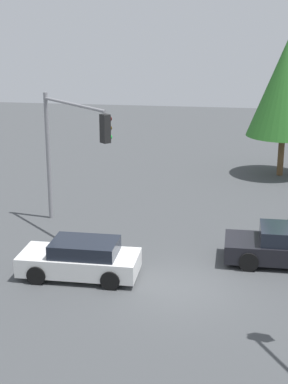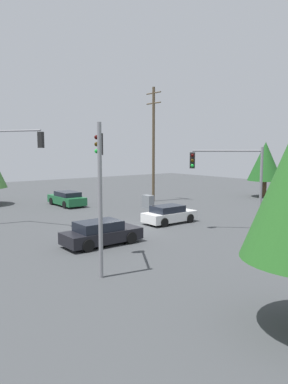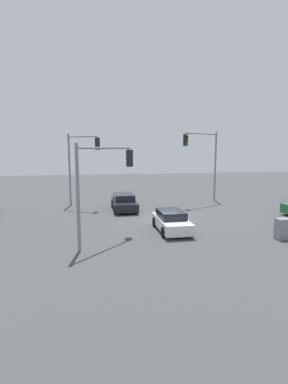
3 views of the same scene
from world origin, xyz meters
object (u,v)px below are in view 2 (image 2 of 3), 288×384
Objects in this scene: sedan_dark at (101,233)px; sedan_green at (67,199)px; traffic_signal_main at (10,159)px; sedan_white at (169,214)px; traffic_signal_cross at (231,173)px; electrical_cabinet at (148,202)px; traffic_signal_aux at (100,172)px.

sedan_green is (-14.43, 4.97, 0.00)m from sedan_dark.
sedan_dark is 9.40m from traffic_signal_main.
sedan_dark is at bearing -72.67° from sedan_white.
electrical_cabinet is at bearing -53.96° from traffic_signal_cross.
traffic_signal_main is (6.28, -7.30, 4.08)m from sedan_green.
traffic_signal_aux is (18.09, -7.19, 3.76)m from sedan_green.
traffic_signal_aux reaches higher than sedan_dark.
traffic_signal_aux is at bearing 51.49° from traffic_signal_cross.
sedan_dark is 0.66× the size of traffic_signal_main.
sedan_dark is at bearing -109.00° from sedan_green.
electrical_cabinet is (-8.36, 10.04, -0.06)m from sedan_dark.
sedan_green is 17.28m from traffic_signal_cross.
sedan_green is at bearing 161.00° from sedan_dark.
traffic_signal_cross is at bearing -7.55° from electrical_cabinet.
sedan_white is (12.19, 2.20, -0.04)m from sedan_green.
sedan_white is (-2.24, 7.17, -0.03)m from sedan_dark.
sedan_green is at bearing -169.75° from sedan_white.
sedan_white is at bearing -27.91° from traffic_signal_cross.
sedan_dark reaches higher than electrical_cabinet.
sedan_white is 0.59× the size of traffic_signal_main.
sedan_green is at bearing -140.13° from electrical_cabinet.
sedan_white is 0.62× the size of traffic_signal_aux.
sedan_green is 19.83m from traffic_signal_aux.
sedan_dark is 0.69× the size of traffic_signal_aux.
sedan_white is at bearing -25.07° from electrical_cabinet.
traffic_signal_cross is (10.30, 10.98, -0.87)m from traffic_signal_main.
traffic_signal_cross reaches higher than electrical_cabinet.
traffic_signal_aux is (11.81, 0.11, -0.31)m from traffic_signal_main.
traffic_signal_main is at bearing 32.26° from traffic_signal_aux.
sedan_dark is at bearing 29.58° from traffic_signal_cross.
traffic_signal_cross is at bearing 75.99° from sedan_dark.
traffic_signal_cross is 10.99m from traffic_signal_aux.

